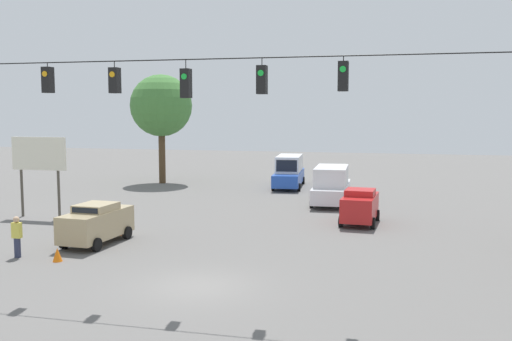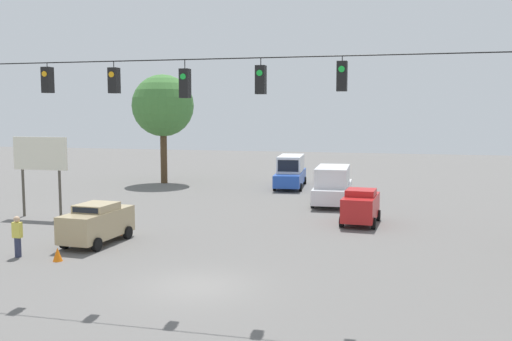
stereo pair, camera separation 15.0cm
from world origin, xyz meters
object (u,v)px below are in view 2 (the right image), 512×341
Objects in this scene: box_truck_white_oncoming_deep at (333,185)px; traffic_cone_nearest at (58,254)px; roadside_billboard at (40,159)px; pedestrian at (17,236)px; traffic_cone_third at (119,229)px; sedan_tan_parked_shoulder at (97,223)px; traffic_cone_second at (93,240)px; box_truck_blue_withflow_deep at (291,171)px; sedan_red_oncoming_far at (361,206)px; tree_horizon_left at (163,106)px; overhead_signal_span at (186,129)px.

box_truck_white_oncoming_deep is 20.83m from traffic_cone_nearest.
pedestrian is at bearing 118.82° from roadside_billboard.
pedestrian is (2.10, -0.19, 0.64)m from traffic_cone_nearest.
traffic_cone_nearest is 1.00× the size of traffic_cone_third.
sedan_tan_parked_shoulder is 0.92m from traffic_cone_second.
traffic_cone_nearest is at bearing 78.78° from box_truck_blue_withflow_deep.
box_truck_white_oncoming_deep is 21.70m from pedestrian.
traffic_cone_second is 0.12× the size of roadside_billboard.
box_truck_blue_withflow_deep is at bearing -124.84° from roadside_billboard.
traffic_cone_third is 0.32× the size of pedestrian.
box_truck_white_oncoming_deep is at bearing -71.01° from sedan_red_oncoming_far.
box_truck_white_oncoming_deep reaches higher than sedan_red_oncoming_far.
traffic_cone_second is at bearing 138.96° from roadside_billboard.
pedestrian is at bearing -5.25° from traffic_cone_nearest.
tree_horizon_left is at bearing -74.69° from traffic_cone_second.
roadside_billboard reaches higher than traffic_cone_nearest.
sedan_tan_parked_shoulder is at bearing 33.63° from sedan_red_oncoming_far.
box_truck_blue_withflow_deep is at bearing -105.66° from pedestrian.
overhead_signal_span is 31.73m from tree_horizon_left.
traffic_cone_nearest is at bearing 103.58° from tree_horizon_left.
roadside_billboard is (16.58, 9.52, 2.23)m from box_truck_white_oncoming_deep.
box_truck_blue_withflow_deep is 1.48× the size of roadside_billboard.
sedan_tan_parked_shoulder is 7.25× the size of traffic_cone_nearest.
box_truck_blue_withflow_deep reaches higher than sedan_tan_parked_shoulder.
box_truck_blue_withflow_deep is 21.49m from traffic_cone_third.
roadside_billboard reaches higher than sedan_tan_parked_shoulder.
pedestrian is (9.10, -2.87, -4.89)m from overhead_signal_span.
box_truck_white_oncoming_deep is 12.05× the size of traffic_cone_third.
roadside_billboard is 10.26m from pedestrian.
traffic_cone_third is at bearing 107.18° from tree_horizon_left.
box_truck_white_oncoming_deep is at bearing -97.29° from overhead_signal_span.
traffic_cone_second is 3.48m from pedestrian.
overhead_signal_span is 12.07× the size of pedestrian.
tree_horizon_left is at bearing -80.78° from pedestrian.
box_truck_blue_withflow_deep is 12.15× the size of traffic_cone_nearest.
box_truck_white_oncoming_deep is 18.62m from tree_horizon_left.
sedan_red_oncoming_far is 6.71× the size of traffic_cone_third.
sedan_tan_parked_shoulder is at bearing -89.44° from traffic_cone_nearest.
box_truck_blue_withflow_deep is 12.15× the size of traffic_cone_second.
box_truck_white_oncoming_deep reaches higher than sedan_tan_parked_shoulder.
overhead_signal_span reaches higher than box_truck_blue_withflow_deep.
traffic_cone_third is at bearing -93.37° from sedan_tan_parked_shoulder.
traffic_cone_nearest is 0.06× the size of tree_horizon_left.
overhead_signal_span reaches higher than traffic_cone_second.
roadside_billboard reaches higher than traffic_cone_second.
roadside_billboard is at bearing -26.42° from traffic_cone_third.
overhead_signal_span is 18.21m from roadside_billboard.
box_truck_white_oncoming_deep is 18.33m from traffic_cone_second.
box_truck_white_oncoming_deep reaches higher than traffic_cone_nearest.
box_truck_white_oncoming_deep reaches higher than traffic_cone_third.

